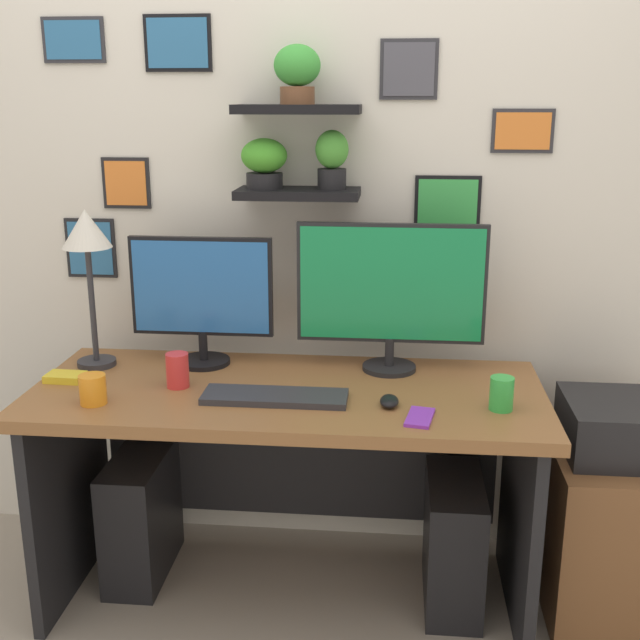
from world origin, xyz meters
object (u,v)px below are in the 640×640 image
(pen_cup, at_px, (502,394))
(desk_lamp, at_px, (87,244))
(computer_mouse, at_px, (389,401))
(scissors_tray, at_px, (66,377))
(keyboard, at_px, (275,397))
(coffee_mug, at_px, (93,389))
(water_cup, at_px, (178,370))
(monitor_left, at_px, (202,295))
(cell_phone, at_px, (420,417))
(computer_tower_right, at_px, (453,541))
(printer, at_px, (626,428))
(drawer_cabinet, at_px, (615,531))
(desk, at_px, (290,442))
(monitor_right, at_px, (391,290))
(computer_tower_left, at_px, (141,515))

(pen_cup, bearing_deg, desk_lamp, 168.61)
(computer_mouse, bearing_deg, scissors_tray, 173.55)
(keyboard, xyz_separation_m, coffee_mug, (-0.54, -0.08, 0.04))
(water_cup, bearing_deg, monitor_left, 83.31)
(cell_phone, distance_m, computer_tower_right, 0.60)
(cell_phone, bearing_deg, printer, 31.35)
(water_cup, xyz_separation_m, printer, (1.41, 0.07, -0.16))
(monitor_left, distance_m, drawer_cabinet, 1.56)
(cell_phone, bearing_deg, water_cup, 176.18)
(scissors_tray, xyz_separation_m, printer, (1.79, 0.04, -0.12))
(desk, xyz_separation_m, monitor_right, (0.32, 0.16, 0.48))
(computer_tower_left, bearing_deg, monitor_right, 8.46)
(computer_mouse, xyz_separation_m, water_cup, (-0.67, 0.10, 0.04))
(computer_mouse, relative_size, pen_cup, 0.90)
(desk, height_order, computer_tower_right, desk)
(keyboard, xyz_separation_m, desk_lamp, (-0.66, 0.26, 0.41))
(monitor_right, xyz_separation_m, printer, (0.75, -0.17, -0.38))
(desk, distance_m, monitor_right, 0.60)
(monitor_left, relative_size, drawer_cabinet, 0.87)
(cell_phone, distance_m, scissors_tray, 1.16)
(water_cup, bearing_deg, printer, 2.64)
(desk, xyz_separation_m, water_cup, (-0.35, -0.07, 0.27))
(computer_tower_right, bearing_deg, scissors_tray, -178.66)
(printer, bearing_deg, cell_phone, -158.77)
(monitor_right, distance_m, pen_cup, 0.52)
(printer, bearing_deg, scissors_tray, -178.58)
(computer_tower_left, bearing_deg, scissors_tray, -155.21)
(water_cup, distance_m, computer_tower_right, 1.07)
(scissors_tray, height_order, drawer_cabinet, scissors_tray)
(computer_tower_left, xyz_separation_m, computer_tower_right, (1.08, -0.06, -0.00))
(pen_cup, bearing_deg, printer, 20.99)
(pen_cup, xyz_separation_m, printer, (0.41, 0.16, -0.16))
(desk, height_order, cell_phone, cell_phone)
(computer_mouse, distance_m, desk_lamp, 1.12)
(monitor_left, relative_size, pen_cup, 4.84)
(coffee_mug, bearing_deg, desk_lamp, 109.45)
(printer, bearing_deg, coffee_mug, -171.96)
(pen_cup, relative_size, drawer_cabinet, 0.18)
(coffee_mug, bearing_deg, computer_tower_right, 10.99)
(coffee_mug, height_order, computer_tower_right, coffee_mug)
(desk_lamp, height_order, water_cup, desk_lamp)
(keyboard, xyz_separation_m, pen_cup, (0.67, -0.01, 0.04))
(monitor_left, bearing_deg, computer_tower_right, -12.05)
(printer, bearing_deg, pen_cup, -159.01)
(desk, distance_m, desk_lamp, 0.93)
(keyboard, xyz_separation_m, computer_tower_left, (-0.51, 0.19, -0.54))
(monitor_right, relative_size, desk_lamp, 1.16)
(desk, height_order, water_cup, water_cup)
(printer, distance_m, computer_tower_right, 0.67)
(drawer_cabinet, bearing_deg, water_cup, -177.36)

